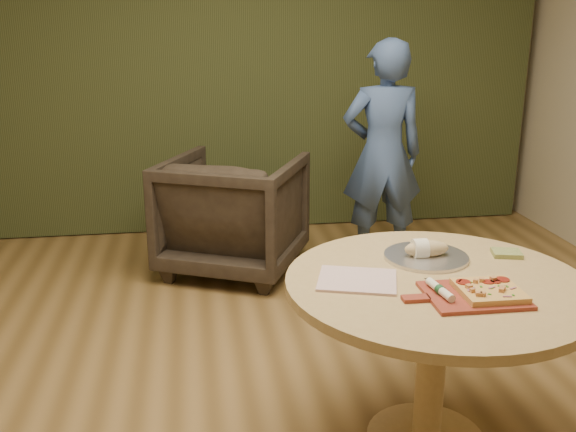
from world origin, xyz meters
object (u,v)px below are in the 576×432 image
(bread_roll, at_px, (425,249))
(person_standing, at_px, (383,154))
(pedestal_table, at_px, (435,312))
(cutlery_roll, at_px, (440,290))
(pizza_paddle, at_px, (471,295))
(flatbread_pizza, at_px, (489,290))
(serving_tray, at_px, (426,257))
(armchair, at_px, (233,208))

(bread_roll, bearing_deg, person_standing, 78.42)
(pedestal_table, relative_size, cutlery_roll, 6.00)
(pizza_paddle, bearing_deg, flatbread_pizza, -4.66)
(pedestal_table, distance_m, flatbread_pizza, 0.28)
(pizza_paddle, xyz_separation_m, person_standing, (0.36, 2.32, 0.05))
(pedestal_table, distance_m, serving_tray, 0.28)
(pizza_paddle, xyz_separation_m, bread_roll, (-0.03, 0.41, 0.04))
(pizza_paddle, relative_size, cutlery_roll, 2.25)
(flatbread_pizza, distance_m, bread_roll, 0.43)
(pizza_paddle, height_order, armchair, armchair)
(pedestal_table, distance_m, pizza_paddle, 0.24)
(flatbread_pizza, xyz_separation_m, bread_roll, (-0.09, 0.41, 0.02))
(serving_tray, bearing_deg, pedestal_table, -99.29)
(bread_roll, bearing_deg, armchair, 109.98)
(armchair, height_order, person_standing, person_standing)
(serving_tray, distance_m, bread_roll, 0.04)
(serving_tray, relative_size, person_standing, 0.22)
(pedestal_table, height_order, armchair, armchair)
(flatbread_pizza, height_order, cutlery_roll, flatbread_pizza)
(pizza_paddle, xyz_separation_m, cutlery_roll, (-0.11, 0.02, 0.02))
(bread_roll, relative_size, person_standing, 0.12)
(bread_roll, bearing_deg, pizza_paddle, -85.85)
(pedestal_table, bearing_deg, person_standing, 78.90)
(person_standing, bearing_deg, bread_roll, 81.30)
(cutlery_roll, xyz_separation_m, serving_tray, (0.09, 0.39, -0.02))
(cutlery_roll, bearing_deg, armchair, 97.44)
(serving_tray, distance_m, armchair, 2.03)
(pizza_paddle, distance_m, person_standing, 2.35)
(flatbread_pizza, xyz_separation_m, cutlery_roll, (-0.18, 0.03, 0.00))
(bread_roll, distance_m, armchair, 2.03)
(person_standing, bearing_deg, pedestal_table, 81.77)
(armchair, bearing_deg, pizza_paddle, 132.21)
(flatbread_pizza, distance_m, cutlery_roll, 0.18)
(bread_roll, bearing_deg, serving_tray, -0.00)
(cutlery_roll, height_order, armchair, armchair)
(serving_tray, xyz_separation_m, person_standing, (0.38, 1.91, 0.05))
(bread_roll, relative_size, armchair, 0.21)
(serving_tray, relative_size, armchair, 0.39)
(pedestal_table, relative_size, person_standing, 0.74)
(pizza_paddle, relative_size, flatbread_pizza, 2.00)
(flatbread_pizza, height_order, person_standing, person_standing)
(pedestal_table, xyz_separation_m, armchair, (-0.66, 2.11, -0.15))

